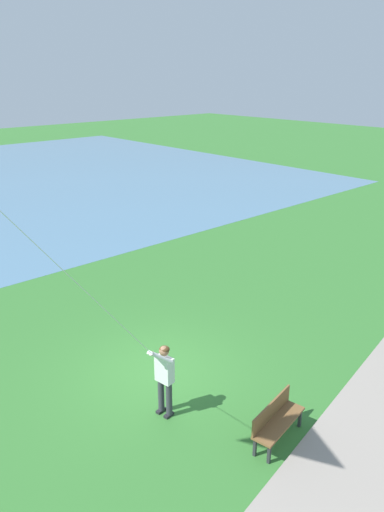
{
  "coord_description": "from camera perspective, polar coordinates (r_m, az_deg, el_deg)",
  "views": [
    {
      "loc": [
        8.56,
        -6.57,
        7.2
      ],
      "look_at": [
        0.73,
        0.53,
        3.22
      ],
      "focal_mm": 34.24,
      "sensor_mm": 36.0,
      "label": 1
    }
  ],
  "objects": [
    {
      "name": "walkway_path",
      "position": [
        11.74,
        20.96,
        -18.76
      ],
      "size": [
        7.9,
        31.93,
        0.02
      ],
      "primitive_type": "cube",
      "rotation": [
        0.0,
        0.0,
        0.17
      ],
      "color": "gray",
      "rests_on": "ground"
    },
    {
      "name": "ground_plane",
      "position": [
        12.98,
        -4.01,
        -13.11
      ],
      "size": [
        120.0,
        120.0,
        0.0
      ],
      "primitive_type": "plane",
      "color": "#33702D"
    },
    {
      "name": "park_bench_near_walkway",
      "position": [
        10.74,
        9.79,
        -18.23
      ],
      "size": [
        0.69,
        1.55,
        0.88
      ],
      "color": "brown",
      "rests_on": "ground"
    },
    {
      "name": "person_kite_flyer",
      "position": [
        10.94,
        -3.3,
        -13.63
      ],
      "size": [
        0.52,
        0.62,
        1.83
      ],
      "color": "#232328",
      "rests_on": "ground"
    }
  ]
}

